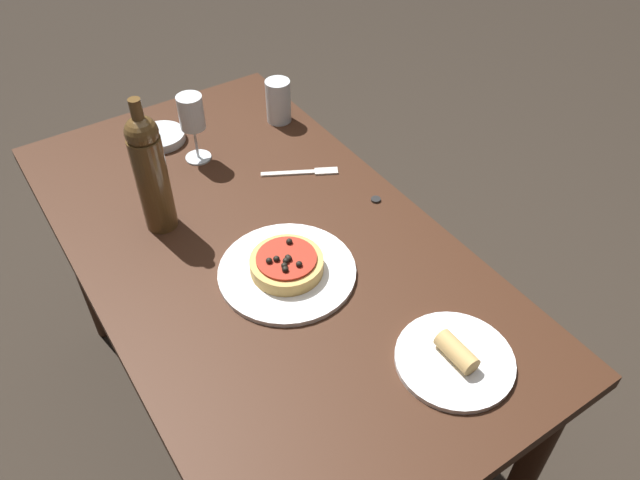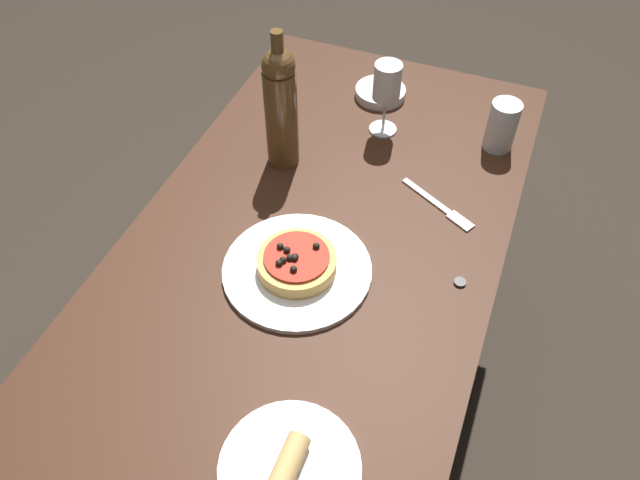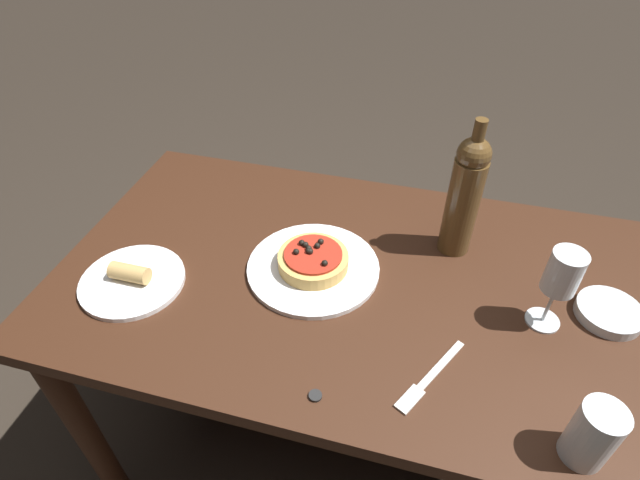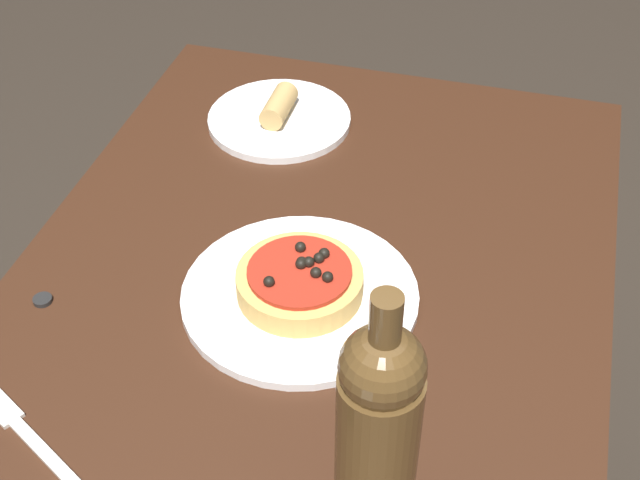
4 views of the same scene
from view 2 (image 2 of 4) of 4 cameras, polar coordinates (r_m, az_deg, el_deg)
name	(u,v)px [view 2 (image 2 of 4)]	position (r m, az deg, el deg)	size (l,w,h in m)	color
ground_plane	(319,399)	(1.95, -0.07, -14.34)	(14.00, 14.00, 0.00)	#2D261E
dining_table	(319,261)	(1.40, -0.10, -1.96)	(1.38, 0.76, 0.76)	#381E11
dinner_plate	(299,270)	(1.24, -1.97, -2.79)	(0.30, 0.30, 0.01)	white
pizza	(298,263)	(1.22, -2.02, -2.07)	(0.16, 0.16, 0.05)	tan
wine_glass	(387,85)	(1.50, 6.15, 13.94)	(0.07, 0.07, 0.19)	silver
wine_bottle	(281,106)	(1.39, -3.61, 12.11)	(0.07, 0.07, 0.33)	brown
water_cup	(502,126)	(1.54, 16.30, 9.99)	(0.07, 0.07, 0.12)	silver
side_bowl	(380,92)	(1.68, 5.54, 13.28)	(0.13, 0.13, 0.02)	silver
fork	(441,207)	(1.39, 11.02, 2.98)	(0.11, 0.18, 0.00)	beige
side_plate	(290,467)	(1.04, -2.80, -20.04)	(0.23, 0.23, 0.05)	white
bottle_cap	(460,282)	(1.26, 12.67, -3.79)	(0.02, 0.02, 0.01)	black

